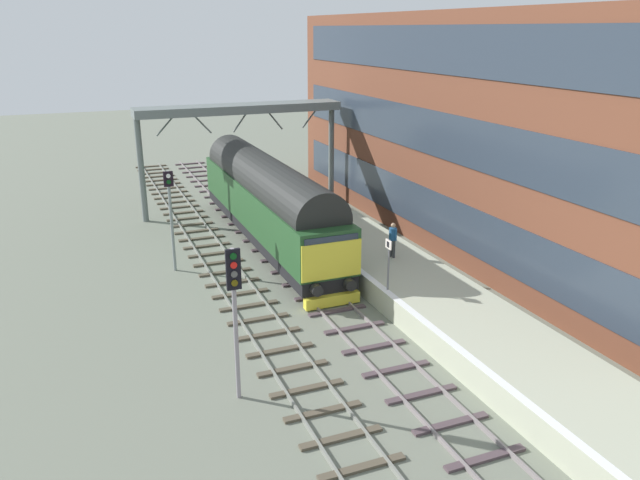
{
  "coord_description": "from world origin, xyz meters",
  "views": [
    {
      "loc": [
        -9.39,
        -23.8,
        11.03
      ],
      "look_at": [
        0.2,
        -0.1,
        2.33
      ],
      "focal_mm": 34.97,
      "sensor_mm": 36.0,
      "label": 1
    }
  ],
  "objects_px": {
    "diesel_locomotive": "(268,199)",
    "signal_post_mid": "(171,210)",
    "signal_post_near": "(235,304)",
    "waiting_passenger": "(393,237)",
    "platform_number_sign": "(389,257)"
  },
  "relations": [
    {
      "from": "signal_post_mid",
      "to": "waiting_passenger",
      "type": "distance_m",
      "value": 10.38
    },
    {
      "from": "signal_post_near",
      "to": "waiting_passenger",
      "type": "xyz_separation_m",
      "value": [
        9.22,
        7.1,
        -1.25
      ]
    },
    {
      "from": "diesel_locomotive",
      "to": "signal_post_near",
      "type": "xyz_separation_m",
      "value": [
        -5.39,
        -13.92,
        0.76
      ]
    },
    {
      "from": "signal_post_near",
      "to": "signal_post_mid",
      "type": "bearing_deg",
      "value": 90.0
    },
    {
      "from": "diesel_locomotive",
      "to": "waiting_passenger",
      "type": "relative_size",
      "value": 10.84
    },
    {
      "from": "diesel_locomotive",
      "to": "signal_post_mid",
      "type": "bearing_deg",
      "value": -158.11
    },
    {
      "from": "signal_post_near",
      "to": "platform_number_sign",
      "type": "relative_size",
      "value": 2.35
    },
    {
      "from": "signal_post_near",
      "to": "platform_number_sign",
      "type": "xyz_separation_m",
      "value": [
        7.23,
        3.8,
        -0.83
      ]
    },
    {
      "from": "signal_post_near",
      "to": "signal_post_mid",
      "type": "xyz_separation_m",
      "value": [
        -0.0,
        11.76,
        -0.24
      ]
    },
    {
      "from": "signal_post_near",
      "to": "platform_number_sign",
      "type": "distance_m",
      "value": 8.21
    },
    {
      "from": "signal_post_mid",
      "to": "platform_number_sign",
      "type": "xyz_separation_m",
      "value": [
        7.23,
        -7.96,
        -0.6
      ]
    },
    {
      "from": "diesel_locomotive",
      "to": "signal_post_mid",
      "type": "height_order",
      "value": "signal_post_mid"
    },
    {
      "from": "diesel_locomotive",
      "to": "waiting_passenger",
      "type": "bearing_deg",
      "value": -60.65
    },
    {
      "from": "signal_post_mid",
      "to": "waiting_passenger",
      "type": "xyz_separation_m",
      "value": [
        9.22,
        -4.66,
        -1.01
      ]
    },
    {
      "from": "platform_number_sign",
      "to": "waiting_passenger",
      "type": "xyz_separation_m",
      "value": [
        1.99,
        3.3,
        -0.41
      ]
    }
  ]
}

